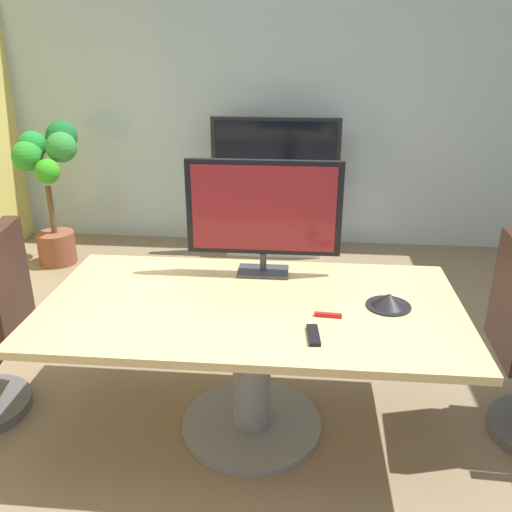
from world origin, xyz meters
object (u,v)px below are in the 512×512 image
object	(u,v)px
tv_monitor	(264,211)
remote_control	(313,335)
potted_plant	(50,179)
conference_table	(252,336)
conference_phone	(389,301)
wall_display_unit	(275,208)

from	to	relation	value
tv_monitor	remote_control	distance (m)	0.82
tv_monitor	potted_plant	size ratio (longest dim) A/B	0.65
conference_table	remote_control	xyz separation A→B (m)	(0.31, -0.31, 0.20)
conference_phone	remote_control	size ratio (longest dim) A/B	1.29
wall_display_unit	potted_plant	world-z (taller)	wall_display_unit
tv_monitor	potted_plant	distance (m)	2.74
conference_table	potted_plant	bearing A→B (deg)	133.08
conference_table	wall_display_unit	size ratio (longest dim) A/B	1.59
tv_monitor	remote_control	size ratio (longest dim) A/B	4.94
conference_phone	remote_control	distance (m)	0.49
tv_monitor	conference_phone	xyz separation A→B (m)	(0.64, -0.36, -0.33)
tv_monitor	remote_control	bearing A→B (deg)	-68.11
conference_phone	tv_monitor	bearing A→B (deg)	150.66
tv_monitor	remote_control	xyz separation A→B (m)	(0.28, -0.69, -0.35)
conference_table	tv_monitor	bearing A→B (deg)	85.69
wall_display_unit	potted_plant	size ratio (longest dim) A/B	1.01
potted_plant	conference_phone	bearing A→B (deg)	-38.51
conference_table	wall_display_unit	distance (m)	2.64
tv_monitor	remote_control	world-z (taller)	tv_monitor
potted_plant	remote_control	xyz separation A→B (m)	(2.33, -2.48, -0.04)
wall_display_unit	remote_control	size ratio (longest dim) A/B	7.71
wall_display_unit	remote_control	bearing A→B (deg)	-83.41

